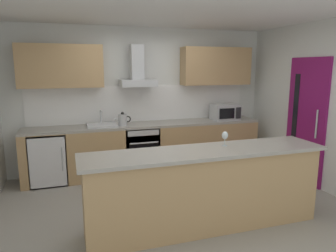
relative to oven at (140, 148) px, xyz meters
The scene contains 16 objects.
ground 1.51m from the oven, 84.44° to the right, with size 5.78×4.54×0.02m, color gray.
ceiling 2.58m from the oven, 84.44° to the right, with size 5.78×4.54×0.02m, color white.
wall_back 0.94m from the oven, 71.15° to the left, with size 5.78×0.12×2.60m, color silver.
wall_right 3.07m from the oven, 28.84° to the right, with size 0.12×4.54×2.60m, color silver.
backsplash_tile 0.85m from the oven, 67.47° to the left, with size 4.06×0.02×0.66m, color white.
counter_back 0.14m from the oven, 10.74° to the left, with size 4.21×0.60×0.90m.
counter_island 2.15m from the oven, 81.87° to the right, with size 2.89×0.64×0.96m.
upper_cabinets 1.47m from the oven, 51.81° to the left, with size 4.15×0.32×0.70m.
side_door 2.84m from the oven, 25.60° to the right, with size 0.08×0.85×2.05m.
oven is the anchor object (origin of this frame).
refrigerator 1.54m from the oven, behind, with size 0.58×0.60×0.85m.
microwave 1.76m from the oven, ahead, with size 0.50×0.38×0.30m.
sink 0.81m from the oven, behind, with size 0.50×0.40×0.26m.
kettle 0.63m from the oven, behind, with size 0.29×0.15×0.24m.
range_hood 1.33m from the oven, 90.00° to the left, with size 0.62×0.45×0.72m.
wine_glass 2.20m from the oven, 73.51° to the right, with size 0.08×0.08×0.18m.
Camera 1 is at (-1.32, -3.88, 1.90)m, focal length 33.35 mm.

